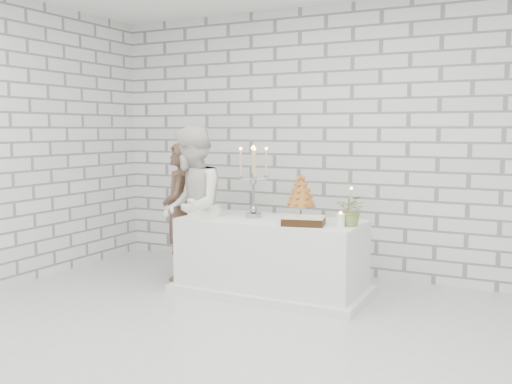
# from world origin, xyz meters

# --- Properties ---
(ground) EXTENTS (6.00, 5.00, 0.01)m
(ground) POSITION_xyz_m (0.00, 0.00, 0.00)
(ground) COLOR silver
(ground) RESTS_ON ground
(wall_back) EXTENTS (6.00, 0.01, 3.00)m
(wall_back) POSITION_xyz_m (0.00, 2.50, 1.50)
(wall_back) COLOR white
(wall_back) RESTS_ON ground
(cake_table) EXTENTS (1.80, 0.80, 0.75)m
(cake_table) POSITION_xyz_m (-0.47, 1.44, 0.38)
(cake_table) COLOR white
(cake_table) RESTS_ON ground
(groom) EXTENTS (0.57, 0.65, 1.49)m
(groom) POSITION_xyz_m (-1.62, 1.52, 0.75)
(groom) COLOR brown
(groom) RESTS_ON ground
(bride) EXTENTS (0.93, 1.01, 1.68)m
(bride) POSITION_xyz_m (-1.28, 1.24, 0.84)
(bride) COLOR white
(bride) RESTS_ON ground
(candelabra) EXTENTS (0.35, 0.35, 0.73)m
(candelabra) POSITION_xyz_m (-0.69, 1.47, 1.11)
(candelabra) COLOR #95949E
(candelabra) RESTS_ON cake_table
(croquembouche) EXTENTS (0.33, 0.33, 0.46)m
(croquembouche) POSITION_xyz_m (-0.19, 1.51, 0.98)
(croquembouche) COLOR #93521C
(croquembouche) RESTS_ON cake_table
(chocolate_cake) EXTENTS (0.43, 0.35, 0.08)m
(chocolate_cake) POSITION_xyz_m (-0.06, 1.26, 0.79)
(chocolate_cake) COLOR black
(chocolate_cake) RESTS_ON cake_table
(pillar_candle) EXTENTS (0.10, 0.10, 0.12)m
(pillar_candle) POSITION_xyz_m (0.28, 1.33, 0.81)
(pillar_candle) COLOR white
(pillar_candle) RESTS_ON cake_table
(extra_taper) EXTENTS (0.07, 0.07, 0.32)m
(extra_taper) POSITION_xyz_m (0.29, 1.59, 0.91)
(extra_taper) COLOR #C6B48F
(extra_taper) RESTS_ON cake_table
(flowers) EXTENTS (0.29, 0.26, 0.29)m
(flowers) POSITION_xyz_m (0.36, 1.41, 0.90)
(flowers) COLOR #546E34
(flowers) RESTS_ON cake_table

